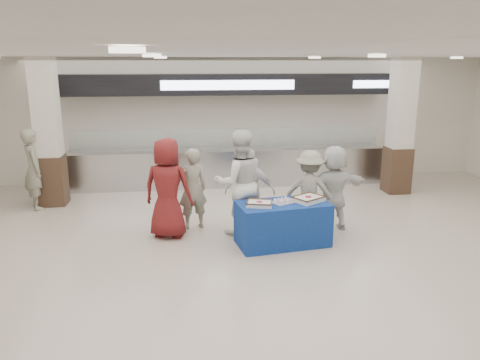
{
  "coord_description": "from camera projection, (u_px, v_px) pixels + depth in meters",
  "views": [
    {
      "loc": [
        -1.17,
        -6.25,
        3.1
      ],
      "look_at": [
        -0.16,
        1.6,
        1.09
      ],
      "focal_mm": 35.0,
      "sensor_mm": 36.0,
      "label": 1
    }
  ],
  "objects": [
    {
      "name": "ground",
      "position": [
        265.0,
        277.0,
        6.91
      ],
      "size": [
        14.0,
        14.0,
        0.0
      ],
      "primitive_type": "plane",
      "color": "beige",
      "rests_on": "ground"
    },
    {
      "name": "serving_line",
      "position": [
        227.0,
        140.0,
        11.81
      ],
      "size": [
        8.7,
        0.85,
        2.8
      ],
      "color": "#B8BBBF",
      "rests_on": "ground"
    },
    {
      "name": "column_left",
      "position": [
        48.0,
        136.0,
        10.08
      ],
      "size": [
        0.55,
        0.55,
        3.2
      ],
      "color": "#352318",
      "rests_on": "ground"
    },
    {
      "name": "column_right",
      "position": [
        400.0,
        130.0,
        11.07
      ],
      "size": [
        0.55,
        0.55,
        3.2
      ],
      "color": "#352318",
      "rests_on": "ground"
    },
    {
      "name": "display_table",
      "position": [
        283.0,
        224.0,
        8.07
      ],
      "size": [
        1.65,
        1.0,
        0.75
      ],
      "primitive_type": "cube",
      "rotation": [
        0.0,
        0.0,
        0.15
      ],
      "color": "navy",
      "rests_on": "ground"
    },
    {
      "name": "sheet_cake_left",
      "position": [
        259.0,
        203.0,
        7.82
      ],
      "size": [
        0.49,
        0.42,
        0.09
      ],
      "color": "white",
      "rests_on": "display_table"
    },
    {
      "name": "sheet_cake_right",
      "position": [
        308.0,
        198.0,
        8.07
      ],
      "size": [
        0.61,
        0.58,
        0.1
      ],
      "color": "white",
      "rests_on": "display_table"
    },
    {
      "name": "cupcake_tray",
      "position": [
        283.0,
        201.0,
        7.99
      ],
      "size": [
        0.48,
        0.44,
        0.06
      ],
      "color": "silver",
      "rests_on": "display_table"
    },
    {
      "name": "civilian_maroon",
      "position": [
        168.0,
        188.0,
        8.32
      ],
      "size": [
        1.02,
        0.83,
        1.81
      ],
      "primitive_type": "imported",
      "rotation": [
        0.0,
        0.0,
        2.81
      ],
      "color": "maroon",
      "rests_on": "ground"
    },
    {
      "name": "soldier_a",
      "position": [
        192.0,
        189.0,
        8.78
      ],
      "size": [
        0.64,
        0.51,
        1.55
      ],
      "primitive_type": "imported",
      "rotation": [
        0.0,
        0.0,
        3.42
      ],
      "color": "gray",
      "rests_on": "ground"
    },
    {
      "name": "chef_tall",
      "position": [
        239.0,
        183.0,
        8.46
      ],
      "size": [
        1.03,
        0.86,
        1.93
      ],
      "primitive_type": "imported",
      "rotation": [
        0.0,
        0.0,
        3.29
      ],
      "color": "white",
      "rests_on": "ground"
    },
    {
      "name": "chef_short",
      "position": [
        250.0,
        192.0,
        8.53
      ],
      "size": [
        1.0,
        0.62,
        1.58
      ],
      "primitive_type": "imported",
      "rotation": [
        0.0,
        0.0,
        2.88
      ],
      "color": "white",
      "rests_on": "ground"
    },
    {
      "name": "soldier_b",
      "position": [
        309.0,
        191.0,
        8.67
      ],
      "size": [
        1.12,
        0.87,
        1.53
      ],
      "primitive_type": "imported",
      "rotation": [
        0.0,
        0.0,
        2.79
      ],
      "color": "gray",
      "rests_on": "ground"
    },
    {
      "name": "civilian_white",
      "position": [
        333.0,
        188.0,
        8.72
      ],
      "size": [
        1.56,
        0.73,
        1.61
      ],
      "primitive_type": "imported",
      "rotation": [
        0.0,
        0.0,
        3.32
      ],
      "color": "silver",
      "rests_on": "ground"
    },
    {
      "name": "soldier_bg",
      "position": [
        34.0,
        169.0,
        9.94
      ],
      "size": [
        0.64,
        0.75,
        1.73
      ],
      "primitive_type": "imported",
      "rotation": [
        0.0,
        0.0,
        1.99
      ],
      "color": "gray",
      "rests_on": "ground"
    }
  ]
}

